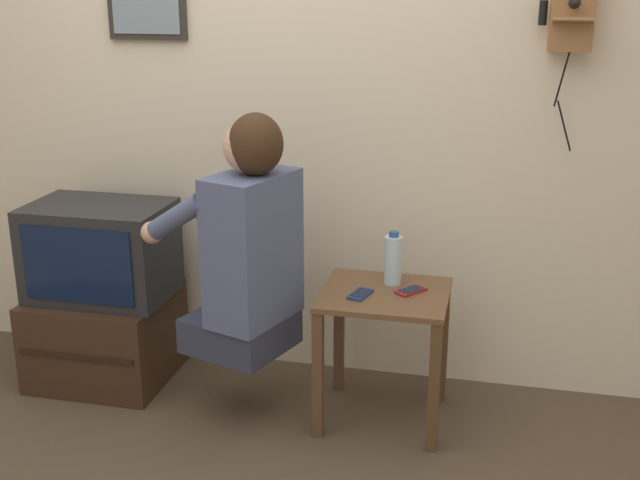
{
  "coord_description": "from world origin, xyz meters",
  "views": [
    {
      "loc": [
        0.91,
        -2.02,
        1.68
      ],
      "look_at": [
        0.26,
        0.8,
        0.75
      ],
      "focal_mm": 45.0,
      "sensor_mm": 36.0,
      "label": 1
    }
  ],
  "objects_px": {
    "person": "(247,244)",
    "cell_phone_held": "(360,294)",
    "wall_phone_antique": "(572,8)",
    "cell_phone_spare": "(411,291)",
    "water_bottle": "(393,259)",
    "television": "(101,251)"
  },
  "relations": [
    {
      "from": "person",
      "to": "television",
      "type": "xyz_separation_m",
      "value": [
        -0.72,
        0.18,
        -0.14
      ]
    },
    {
      "from": "television",
      "to": "cell_phone_held",
      "type": "bearing_deg",
      "value": -6.54
    },
    {
      "from": "person",
      "to": "television",
      "type": "distance_m",
      "value": 0.76
    },
    {
      "from": "person",
      "to": "cell_phone_held",
      "type": "height_order",
      "value": "person"
    },
    {
      "from": "cell_phone_spare",
      "to": "wall_phone_antique",
      "type": "bearing_deg",
      "value": 68.76
    },
    {
      "from": "television",
      "to": "cell_phone_held",
      "type": "relative_size",
      "value": 4.31
    },
    {
      "from": "cell_phone_held",
      "to": "water_bottle",
      "type": "height_order",
      "value": "water_bottle"
    },
    {
      "from": "water_bottle",
      "to": "wall_phone_antique",
      "type": "bearing_deg",
      "value": 21.43
    },
    {
      "from": "person",
      "to": "cell_phone_held",
      "type": "distance_m",
      "value": 0.47
    },
    {
      "from": "cell_phone_held",
      "to": "cell_phone_spare",
      "type": "xyz_separation_m",
      "value": [
        0.18,
        0.08,
        0.0
      ]
    },
    {
      "from": "wall_phone_antique",
      "to": "cell_phone_held",
      "type": "height_order",
      "value": "wall_phone_antique"
    },
    {
      "from": "wall_phone_antique",
      "to": "water_bottle",
      "type": "bearing_deg",
      "value": -158.57
    },
    {
      "from": "cell_phone_spare",
      "to": "water_bottle",
      "type": "xyz_separation_m",
      "value": [
        -0.08,
        0.08,
        0.09
      ]
    },
    {
      "from": "person",
      "to": "cell_phone_held",
      "type": "relative_size",
      "value": 6.98
    },
    {
      "from": "television",
      "to": "water_bottle",
      "type": "distance_m",
      "value": 1.25
    },
    {
      "from": "cell_phone_spare",
      "to": "television",
      "type": "bearing_deg",
      "value": -144.68
    },
    {
      "from": "wall_phone_antique",
      "to": "television",
      "type": "bearing_deg",
      "value": -171.98
    },
    {
      "from": "cell_phone_spare",
      "to": "water_bottle",
      "type": "distance_m",
      "value": 0.15
    },
    {
      "from": "wall_phone_antique",
      "to": "cell_phone_spare",
      "type": "xyz_separation_m",
      "value": [
        -0.52,
        -0.31,
        -1.04
      ]
    },
    {
      "from": "person",
      "to": "cell_phone_spare",
      "type": "xyz_separation_m",
      "value": [
        0.61,
        0.13,
        -0.19
      ]
    },
    {
      "from": "wall_phone_antique",
      "to": "cell_phone_spare",
      "type": "height_order",
      "value": "wall_phone_antique"
    },
    {
      "from": "cell_phone_spare",
      "to": "water_bottle",
      "type": "bearing_deg",
      "value": 174.29
    }
  ]
}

